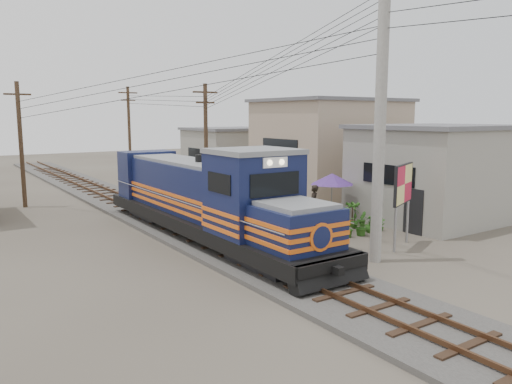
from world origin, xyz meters
TOP-DOWN VIEW (x-y plane):
  - ground at (0.00, 0.00)m, footprint 120.00×120.00m
  - ballast at (0.00, 10.00)m, footprint 3.60×70.00m
  - track at (0.00, 10.00)m, footprint 1.15×70.00m
  - locomotive at (0.00, 5.59)m, footprint 2.85×15.53m
  - utility_pole_main at (3.50, -0.50)m, footprint 0.40×0.40m
  - wooden_pole_mid at (4.50, 14.00)m, footprint 1.60×0.24m
  - wooden_pole_far at (4.80, 28.00)m, footprint 1.60×0.24m
  - wooden_pole_left at (-5.00, 18.00)m, footprint 1.60×0.24m
  - power_lines at (-0.14, 8.49)m, footprint 9.65×19.00m
  - shophouse_front at (11.50, 3.00)m, footprint 7.35×6.30m
  - shophouse_mid at (12.50, 12.00)m, footprint 8.40×7.35m
  - shophouse_back at (11.00, 22.00)m, footprint 6.30×6.30m
  - billboard at (5.80, 0.29)m, footprint 1.99×1.00m
  - market_umbrella at (6.84, 5.48)m, footprint 2.85×2.85m
  - vendor at (5.75, 5.54)m, footprint 0.80×0.80m
  - plant_nursery at (5.63, 3.76)m, footprint 3.33×3.15m

SIDE VIEW (x-z plane):
  - ground at x=0.00m, z-range 0.00..0.00m
  - ballast at x=0.00m, z-range 0.00..0.16m
  - track at x=0.00m, z-range 0.20..0.32m
  - plant_nursery at x=5.63m, z-range -0.09..1.04m
  - vendor at x=5.75m, z-range 0.00..1.88m
  - locomotive at x=0.00m, z-range -0.23..3.61m
  - market_umbrella at x=6.84m, z-range 0.90..3.27m
  - shophouse_back at x=11.00m, z-range 0.01..4.21m
  - shophouse_front at x=11.50m, z-range 0.01..4.71m
  - billboard at x=5.80m, z-range 0.78..4.07m
  - shophouse_mid at x=12.50m, z-range 0.01..6.21m
  - wooden_pole_mid at x=4.50m, z-range 0.18..7.18m
  - wooden_pole_left at x=-5.00m, z-range 0.18..7.18m
  - wooden_pole_far at x=4.80m, z-range 0.18..7.68m
  - utility_pole_main at x=3.50m, z-range 0.00..10.00m
  - power_lines at x=-0.14m, z-range 5.91..9.21m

